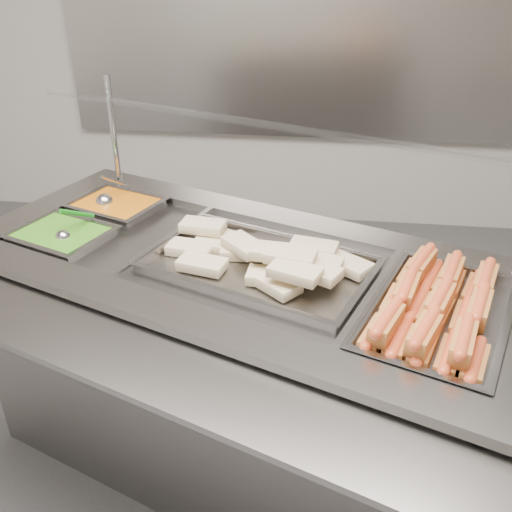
# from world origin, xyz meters

# --- Properties ---
(back_panel) EXTENTS (3.00, 0.04, 1.20)m
(back_panel) POSITION_xyz_m (0.00, 2.45, 1.20)
(back_panel) COLOR gray
(back_panel) RESTS_ON ground
(steam_counter) EXTENTS (1.96, 1.38, 0.86)m
(steam_counter) POSITION_xyz_m (-0.10, 0.36, 0.43)
(steam_counter) COLOR slate
(steam_counter) RESTS_ON ground
(tray_rail) EXTENTS (1.69, 0.92, 0.05)m
(tray_rail) POSITION_xyz_m (-0.28, -0.10, 0.81)
(tray_rail) COLOR gray
(tray_rail) RESTS_ON steam_counter
(sneeze_guard) EXTENTS (1.57, 0.83, 0.42)m
(sneeze_guard) POSITION_xyz_m (-0.03, 0.55, 1.20)
(sneeze_guard) COLOR #BABABE
(sneeze_guard) RESTS_ON steam_counter
(pan_hotdogs) EXTENTS (0.49, 0.61, 0.10)m
(pan_hotdogs) POSITION_xyz_m (0.45, 0.14, 0.82)
(pan_hotdogs) COLOR gray
(pan_hotdogs) RESTS_ON steam_counter
(pan_wraps) EXTENTS (0.74, 0.59, 0.07)m
(pan_wraps) POSITION_xyz_m (-0.05, 0.34, 0.83)
(pan_wraps) COLOR gray
(pan_wraps) RESTS_ON steam_counter
(pan_beans) EXTENTS (0.35, 0.32, 0.10)m
(pan_beans) POSITION_xyz_m (-0.62, 0.71, 0.82)
(pan_beans) COLOR gray
(pan_beans) RESTS_ON steam_counter
(pan_peas) EXTENTS (0.35, 0.32, 0.10)m
(pan_peas) POSITION_xyz_m (-0.72, 0.45, 0.82)
(pan_peas) COLOR gray
(pan_peas) RESTS_ON steam_counter
(hotdogs_in_buns) EXTENTS (0.40, 0.55, 0.11)m
(hotdogs_in_buns) POSITION_xyz_m (0.44, 0.14, 0.87)
(hotdogs_in_buns) COLOR #9F5421
(hotdogs_in_buns) RESTS_ON pan_hotdogs
(tortilla_wraps) EXTENTS (0.65, 0.43, 0.09)m
(tortilla_wraps) POSITION_xyz_m (-0.03, 0.36, 0.87)
(tortilla_wraps) COLOR beige
(tortilla_wraps) RESTS_ON pan_wraps
(ladle) EXTENTS (0.09, 0.18, 0.14)m
(ladle) POSITION_xyz_m (-0.67, 0.71, 0.86)
(ladle) COLOR silver
(ladle) RESTS_ON pan_beans
(serving_spoon) EXTENTS (0.09, 0.17, 0.13)m
(serving_spoon) POSITION_xyz_m (-0.70, 0.44, 0.87)
(serving_spoon) COLOR silver
(serving_spoon) RESTS_ON pan_peas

